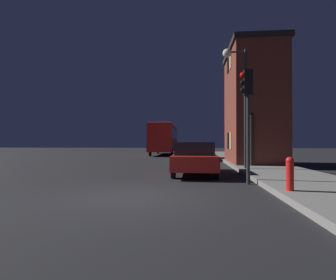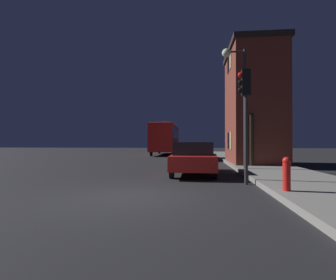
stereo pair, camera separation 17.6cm
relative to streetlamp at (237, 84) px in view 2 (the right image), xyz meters
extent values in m
plane|color=black|center=(-3.83, -6.31, -4.38)|extent=(120.00, 120.00, 0.00)
cube|color=brown|center=(1.70, 4.25, -0.62)|extent=(3.03, 5.33, 7.16)
cube|color=black|center=(1.70, 4.25, 3.11)|extent=(3.27, 5.57, 0.30)
cube|color=#E5C67F|center=(0.17, 3.72, -2.80)|extent=(0.03, 0.70, 1.10)
cube|color=black|center=(0.17, 4.78, -2.80)|extent=(0.03, 0.70, 1.10)
cube|color=#E5C67F|center=(0.17, 3.72, 2.36)|extent=(0.03, 0.70, 1.10)
cube|color=black|center=(0.17, 4.78, 2.36)|extent=(0.03, 0.70, 1.10)
cylinder|color=#28282B|center=(0.38, 0.00, -1.24)|extent=(0.14, 0.14, 5.93)
cylinder|color=#28282B|center=(-0.07, 0.00, 1.62)|extent=(0.90, 0.09, 0.09)
sphere|color=#F4EAC6|center=(-0.52, 0.00, 1.57)|extent=(0.44, 0.44, 0.44)
cylinder|color=#28282B|center=(-0.32, -3.97, -2.83)|extent=(0.12, 0.12, 3.11)
cube|color=black|center=(-0.32, -3.97, -0.82)|extent=(0.30, 0.24, 0.90)
sphere|color=red|center=(-0.50, -3.97, -0.55)|extent=(0.20, 0.20, 0.20)
sphere|color=black|center=(-0.50, -3.97, -0.82)|extent=(0.20, 0.20, 0.20)
sphere|color=black|center=(-0.50, -3.97, -1.09)|extent=(0.20, 0.20, 0.20)
cylinder|color=#2D2319|center=(1.02, 1.60, -2.80)|extent=(0.30, 0.30, 2.82)
cylinder|color=#2D2319|center=(1.32, 1.97, -1.01)|extent=(0.79, 0.92, 0.88)
cylinder|color=#2D2319|center=(0.95, 2.05, -1.10)|extent=(0.26, 0.98, 0.66)
cylinder|color=#2D2319|center=(1.43, 1.77, -1.04)|extent=(0.93, 0.49, 0.79)
cube|color=red|center=(-5.56, 17.31, -2.44)|extent=(2.50, 9.81, 2.93)
cube|color=black|center=(-5.56, 17.31, -1.91)|extent=(2.52, 9.03, 1.06)
cube|color=#B2B2B2|center=(-5.56, 17.31, -0.91)|extent=(2.38, 9.32, 0.12)
cylinder|color=black|center=(-4.40, 20.50, -3.90)|extent=(0.18, 0.96, 0.96)
cylinder|color=black|center=(-6.72, 20.50, -3.90)|extent=(0.18, 0.96, 0.96)
cylinder|color=black|center=(-4.40, 14.12, -3.90)|extent=(0.18, 0.96, 0.96)
cylinder|color=black|center=(-6.72, 14.12, -3.90)|extent=(0.18, 0.96, 0.96)
cube|color=#B21E19|center=(-2.18, -1.17, -3.76)|extent=(1.89, 4.73, 0.60)
cube|color=black|center=(-2.18, -1.41, -3.18)|extent=(1.66, 2.46, 0.55)
cylinder|color=black|center=(-1.32, 0.36, -4.06)|extent=(0.18, 0.65, 0.65)
cylinder|color=black|center=(-3.03, 0.36, -4.06)|extent=(0.18, 0.65, 0.65)
cylinder|color=black|center=(-1.32, -2.71, -4.06)|extent=(0.18, 0.65, 0.65)
cylinder|color=black|center=(-3.03, -2.71, -4.06)|extent=(0.18, 0.65, 0.65)
cube|color=beige|center=(-1.94, 8.77, -3.78)|extent=(1.88, 4.60, 0.63)
cube|color=black|center=(-1.94, 8.54, -3.18)|extent=(1.65, 2.39, 0.56)
cylinder|color=black|center=(-1.09, 10.26, -4.10)|extent=(0.18, 0.57, 0.57)
cylinder|color=black|center=(-2.78, 10.26, -4.10)|extent=(0.18, 0.57, 0.57)
cylinder|color=black|center=(-1.09, 7.27, -4.10)|extent=(0.18, 0.57, 0.57)
cylinder|color=black|center=(-2.78, 7.27, -4.10)|extent=(0.18, 0.57, 0.57)
cube|color=navy|center=(-2.28, 15.94, -3.74)|extent=(1.89, 4.33, 0.61)
cube|color=black|center=(-2.28, 15.72, -3.19)|extent=(1.66, 2.25, 0.50)
cylinder|color=black|center=(-1.43, 17.34, -4.05)|extent=(0.18, 0.66, 0.66)
cylinder|color=black|center=(-3.14, 17.34, -4.05)|extent=(0.18, 0.66, 0.66)
cylinder|color=black|center=(-1.43, 14.53, -4.05)|extent=(0.18, 0.66, 0.66)
cylinder|color=black|center=(-3.14, 14.53, -4.05)|extent=(0.18, 0.66, 0.66)
cylinder|color=red|center=(0.34, -6.05, -3.83)|extent=(0.20, 0.20, 0.75)
sphere|color=red|center=(0.34, -6.05, -3.40)|extent=(0.21, 0.21, 0.21)
camera|label=1|loc=(-2.27, -13.34, -2.91)|focal=28.00mm
camera|label=2|loc=(-2.09, -13.32, -2.91)|focal=28.00mm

